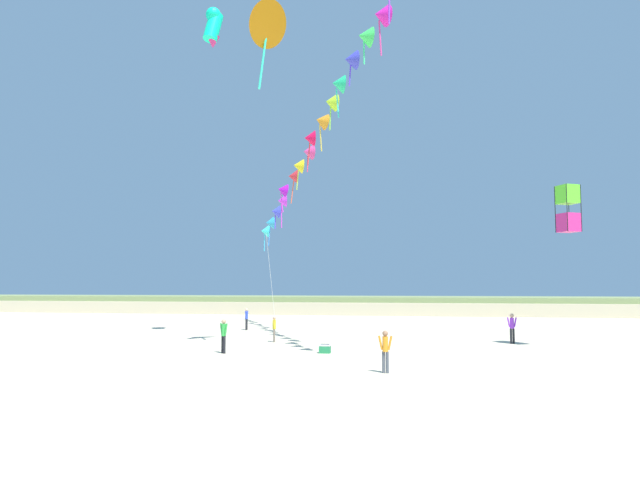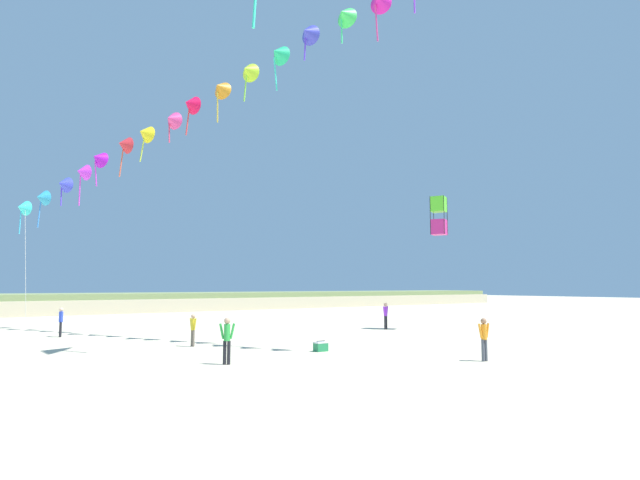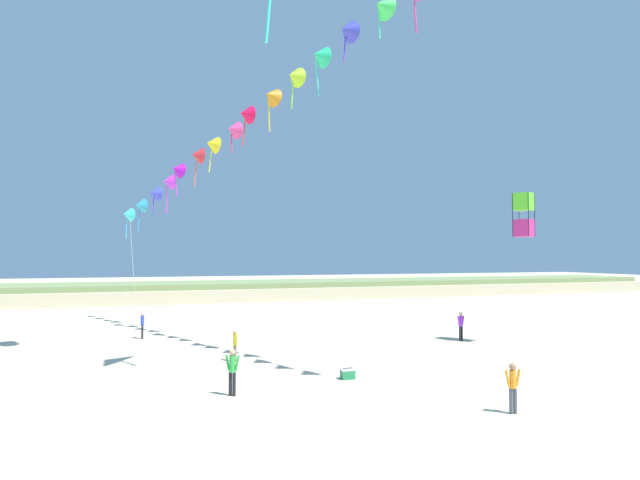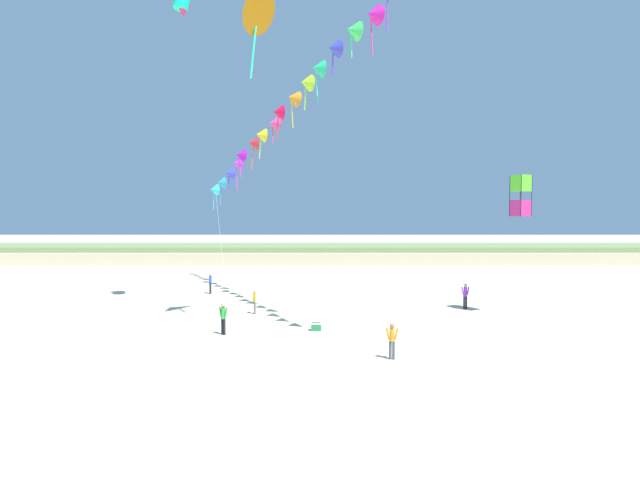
# 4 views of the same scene
# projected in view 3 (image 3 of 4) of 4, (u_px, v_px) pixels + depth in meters

# --- Properties ---
(ground_plane) EXTENTS (240.00, 240.00, 0.00)m
(ground_plane) POSITION_uv_depth(u_px,v_px,m) (473.00, 449.00, 13.37)
(ground_plane) COLOR beige
(dune_ridge) EXTENTS (120.00, 11.78, 2.06)m
(dune_ridge) POSITION_uv_depth(u_px,v_px,m) (226.00, 290.00, 60.58)
(dune_ridge) COLOR beige
(dune_ridge) RESTS_ON ground
(person_near_left) EXTENTS (0.58, 0.22, 1.65)m
(person_near_left) POSITION_uv_depth(u_px,v_px,m) (513.00, 385.00, 16.38)
(person_near_left) COLOR #474C56
(person_near_left) RESTS_ON ground
(person_near_right) EXTENTS (0.21, 0.54, 1.54)m
(person_near_right) POSITION_uv_depth(u_px,v_px,m) (235.00, 343.00, 24.52)
(person_near_right) COLOR #726656
(person_near_right) RESTS_ON ground
(person_mid_center) EXTENTS (0.54, 0.40, 1.72)m
(person_mid_center) POSITION_uv_depth(u_px,v_px,m) (232.00, 369.00, 18.48)
(person_mid_center) COLOR black
(person_mid_center) RESTS_ON ground
(person_far_left) EXTENTS (0.61, 0.25, 1.76)m
(person_far_left) POSITION_uv_depth(u_px,v_px,m) (461.00, 324.00, 30.42)
(person_far_left) COLOR black
(person_far_left) RESTS_ON ground
(person_far_right) EXTENTS (0.23, 0.58, 1.66)m
(person_far_right) POSITION_uv_depth(u_px,v_px,m) (142.00, 323.00, 31.27)
(person_far_right) COLOR black
(person_far_right) RESTS_ON ground
(kite_banner_string) EXTENTS (16.82, 31.80, 19.92)m
(kite_banner_string) POSITION_uv_depth(u_px,v_px,m) (259.00, 106.00, 29.00)
(kite_banner_string) COLOR #37E2DD
(large_kite_mid_trail) EXTENTS (1.29, 1.29, 2.57)m
(large_kite_mid_trail) POSITION_uv_depth(u_px,v_px,m) (524.00, 215.00, 29.26)
(large_kite_mid_trail) COLOR #DA2A80
(beach_cooler) EXTENTS (0.58, 0.41, 0.46)m
(beach_cooler) POSITION_uv_depth(u_px,v_px,m) (348.00, 374.00, 21.01)
(beach_cooler) COLOR #23844C
(beach_cooler) RESTS_ON ground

